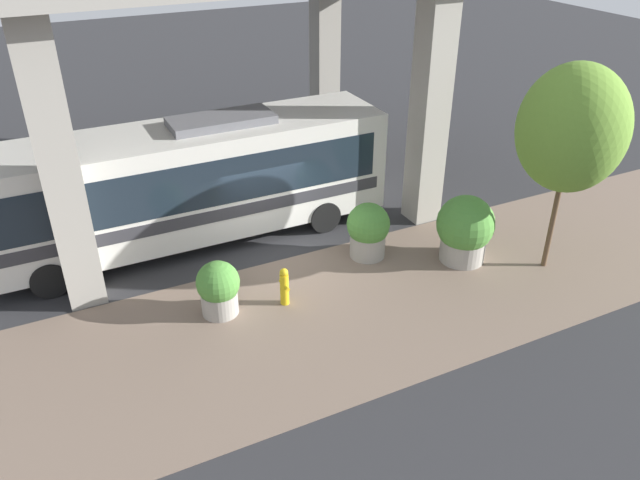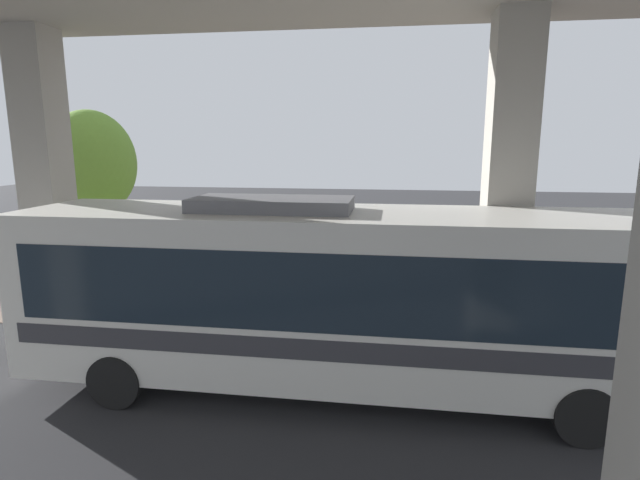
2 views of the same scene
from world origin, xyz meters
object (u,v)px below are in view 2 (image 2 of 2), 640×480
bus (335,289)px  fire_hydrant (311,295)px  planter_front (189,291)px  planter_middle (368,294)px  planter_back (133,270)px  street_tree_near (91,163)px

bus → fire_hydrant: bus is taller
planter_front → planter_middle: 4.78m
planter_back → street_tree_near: (-1.31, -1.90, 3.08)m
fire_hydrant → street_tree_near: size_ratio=0.19×
planter_middle → planter_back: planter_back is taller
bus → planter_front: (-3.14, -4.28, -1.17)m
planter_back → street_tree_near: bearing=-124.5°
street_tree_near → planter_middle: bearing=77.9°
planter_front → planter_middle: (-0.77, 4.71, -0.11)m
fire_hydrant → planter_back: 5.46m
bus → planter_middle: bus is taller
street_tree_near → planter_front: bearing=57.7°
fire_hydrant → planter_middle: 1.67m
planter_middle → planter_back: bearing=-94.9°
fire_hydrant → bus: bearing=15.5°
planter_front → planter_back: planter_back is taller
planter_middle → street_tree_near: street_tree_near is taller
planter_middle → street_tree_near: 9.74m
planter_front → fire_hydrant: bearing=110.1°
bus → planter_back: size_ratio=5.95×
fire_hydrant → planter_back: (-0.24, -5.44, 0.46)m
bus → planter_middle: bearing=173.7°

